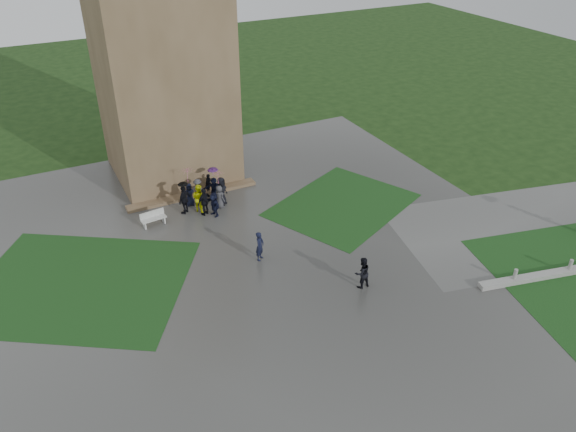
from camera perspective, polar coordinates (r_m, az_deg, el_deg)
name	(u,v)px	position (r m, az deg, el deg)	size (l,w,h in m)	color
ground	(256,282)	(30.38, -3.29, -6.68)	(120.00, 120.00, 0.00)	black
plaza	(241,262)	(31.87, -4.75, -4.69)	(34.00, 34.00, 0.02)	#383835
lawn_inset_left	(80,284)	(32.11, -20.40, -6.50)	(11.00, 9.00, 0.01)	#123613
lawn_inset_right	(342,205)	(37.40, 5.55, 1.14)	(9.00, 7.00, 0.01)	#123613
tower	(160,48)	(39.54, -12.89, 16.27)	(8.00, 8.00, 18.00)	brown
tower_plinth	(193,195)	(38.76, -9.65, 2.14)	(9.00, 0.80, 0.22)	brown
bench	(153,218)	(35.83, -13.53, -0.22)	(1.63, 0.68, 0.91)	#BBBBB6
visitor_cluster	(204,192)	(36.87, -8.52, 2.44)	(3.77, 4.22, 2.69)	black
pedestrian_mid	(260,246)	(31.53, -2.88, -3.07)	(0.65, 0.43, 1.78)	black
pedestrian_near	(362,273)	(29.70, 7.54, -5.73)	(0.87, 0.50, 1.80)	black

